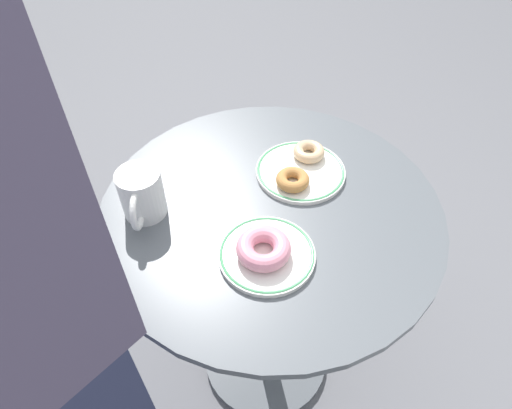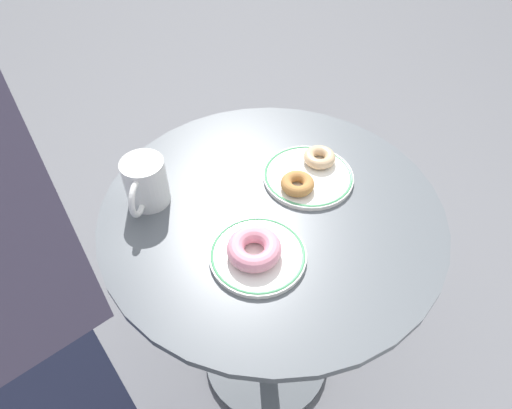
{
  "view_description": "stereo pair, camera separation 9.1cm",
  "coord_description": "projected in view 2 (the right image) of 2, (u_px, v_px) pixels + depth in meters",
  "views": [
    {
      "loc": [
        -0.59,
        -0.25,
        1.42
      ],
      "look_at": [
        -0.03,
        0.02,
        0.76
      ],
      "focal_mm": 31.5,
      "sensor_mm": 36.0,
      "label": 1
    },
    {
      "loc": [
        -0.54,
        -0.33,
        1.42
      ],
      "look_at": [
        -0.03,
        0.02,
        0.76
      ],
      "focal_mm": 31.5,
      "sensor_mm": 36.0,
      "label": 2
    }
  ],
  "objects": [
    {
      "name": "donut_old_fashioned",
      "position": [
        297.0,
        184.0,
        0.95
      ],
      "size": [
        0.09,
        0.09,
        0.02
      ],
      "primitive_type": "torus",
      "rotation": [
        0.0,
        0.0,
        5.05
      ],
      "color": "#BC7F42",
      "rests_on": "plate_right"
    },
    {
      "name": "ground_plane",
      "position": [
        266.0,
        360.0,
        1.48
      ],
      "size": [
        7.0,
        7.0,
        0.02
      ],
      "primitive_type": "cube",
      "color": "slate"
    },
    {
      "name": "donut_glazed",
      "position": [
        320.0,
        157.0,
        1.01
      ],
      "size": [
        0.09,
        0.09,
        0.02
      ],
      "primitive_type": "torus",
      "rotation": [
        0.0,
        0.0,
        2.88
      ],
      "color": "#E0B789",
      "rests_on": "plate_right"
    },
    {
      "name": "donut_pink_frosted",
      "position": [
        254.0,
        249.0,
        0.83
      ],
      "size": [
        0.11,
        0.11,
        0.03
      ],
      "primitive_type": "torus",
      "rotation": [
        0.0,
        0.0,
        6.2
      ],
      "color": "pink",
      "rests_on": "plate_left"
    },
    {
      "name": "cafe_table",
      "position": [
        269.0,
        273.0,
        1.11
      ],
      "size": [
        0.72,
        0.72,
        0.73
      ],
      "color": "#565B60",
      "rests_on": "ground"
    },
    {
      "name": "coffee_mug",
      "position": [
        145.0,
        183.0,
        0.91
      ],
      "size": [
        0.13,
        0.09,
        0.1
      ],
      "color": "white",
      "rests_on": "cafe_table"
    },
    {
      "name": "plate_left",
      "position": [
        258.0,
        255.0,
        0.84
      ],
      "size": [
        0.18,
        0.18,
        0.01
      ],
      "color": "white",
      "rests_on": "cafe_table"
    },
    {
      "name": "plate_right",
      "position": [
        308.0,
        176.0,
        0.99
      ],
      "size": [
        0.2,
        0.2,
        0.01
      ],
      "color": "white",
      "rests_on": "cafe_table"
    }
  ]
}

